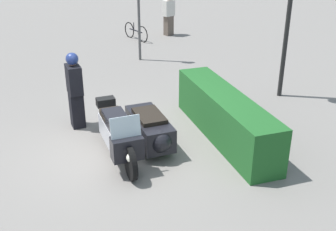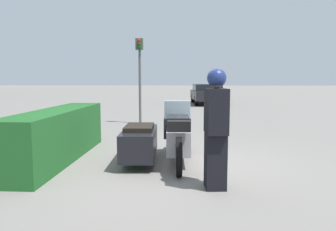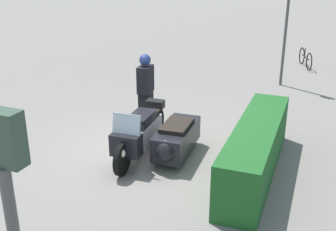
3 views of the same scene
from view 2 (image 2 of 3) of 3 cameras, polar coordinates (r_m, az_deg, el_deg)
The scene contains 6 objects.
ground_plane at distance 6.34m, azimuth 0.90°, elevation -8.47°, with size 160.00×160.00×0.00m, color slate.
police_motorcycle at distance 6.51m, azimuth -1.79°, elevation -3.87°, with size 2.64×1.35×1.16m.
officer_rider at distance 4.85m, azimuth 8.34°, elevation -1.80°, with size 0.51×0.33×1.78m.
hedge_bush_curbside at distance 6.96m, azimuth -18.60°, elevation -3.21°, with size 3.82×0.76×1.01m, color #1E5623.
traffic_light_near at distance 11.91m, azimuth -4.96°, elevation 8.33°, with size 0.23×0.27×3.06m.
parked_car_background at distance 21.71m, azimuth 6.77°, elevation 3.88°, with size 4.83×2.08×1.30m.
Camera 2 is at (-6.13, -0.21, 1.62)m, focal length 35.00 mm.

